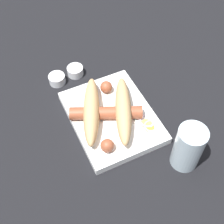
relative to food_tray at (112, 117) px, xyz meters
The scene contains 8 objects.
ground_plane 0.01m from the food_tray, ahead, with size 3.00×3.00×0.00m, color black.
food_tray is the anchor object (origin of this frame).
bread_roll 0.04m from the food_tray, 88.56° to the left, with size 0.22×0.18×0.05m.
sausage 0.03m from the food_tray, 105.09° to the left, with size 0.19×0.17×0.03m.
pickled_veggies 0.08m from the food_tray, 133.96° to the right, with size 0.07×0.07×0.01m.
condiment_cup_near 0.18m from the food_tray, ahead, with size 0.04×0.04×0.02m.
condiment_cup_far 0.19m from the food_tray, 24.35° to the left, with size 0.04×0.04×0.02m.
drink_glass 0.20m from the food_tray, 150.83° to the right, with size 0.06×0.06×0.11m.
Camera 1 is at (-0.40, 0.19, 0.62)m, focal length 50.00 mm.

